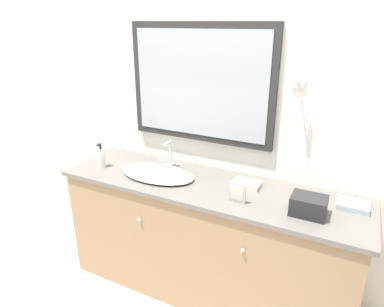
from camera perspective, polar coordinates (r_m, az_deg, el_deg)
wall_back at (r=2.39m, az=5.68°, el=6.91°), size 8.00×0.18×2.55m
vanity_counter at (r=2.49m, az=2.32°, el=-14.08°), size 2.04×0.58×0.86m
sink_basin at (r=2.40m, az=-5.69°, el=-3.20°), size 0.55×0.37×0.20m
soap_bottle at (r=2.59m, az=-14.86°, el=-0.62°), size 0.06×0.06×0.18m
appliance_box at (r=2.01m, az=18.84°, el=-8.22°), size 0.19×0.15×0.11m
picture_frame at (r=2.04m, az=7.56°, el=-6.51°), size 0.10×0.01×0.13m
hand_towel_near_sink at (r=2.19m, az=25.30°, el=-7.82°), size 0.17×0.13×0.03m
hand_towel_far_corner at (r=2.26m, az=9.10°, el=-5.01°), size 0.17×0.12×0.03m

